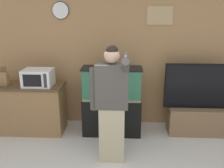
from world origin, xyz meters
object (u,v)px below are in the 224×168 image
Objects in this scene: microwave at (38,78)px; knife_block at (4,78)px; aquarium_on_stand at (112,101)px; person_standing at (111,104)px; counter_island at (28,108)px; tv_on_stand at (197,113)px.

microwave is 1.51× the size of knife_block.
person_standing is at bearing -87.59° from aquarium_on_stand.
person_standing is at bearing -28.43° from counter_island.
aquarium_on_stand is 1.53m from tv_on_stand.
knife_block is 3.44m from tv_on_stand.
aquarium_on_stand is at bearing 0.65° from knife_block.
person_standing is at bearing -31.62° from microwave.
tv_on_stand is at bearing 1.95° from knife_block.
knife_block is at bearing 179.74° from microwave.
microwave is 1.33m from aquarium_on_stand.
person_standing reaches higher than counter_island.
knife_block reaches higher than microwave.
counter_island is at bearing -178.48° from tv_on_stand.
knife_block is 1.90m from aquarium_on_stand.
microwave is 0.39× the size of tv_on_stand.
person_standing is at bearing -22.91° from knife_block.
microwave is at bearing -177.57° from tv_on_stand.
microwave is at bearing -178.91° from aquarium_on_stand.
microwave is 1.53m from person_standing.
tv_on_stand reaches higher than counter_island.
tv_on_stand is (3.38, 0.11, -0.63)m from knife_block.
counter_island is 1.81m from person_standing.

